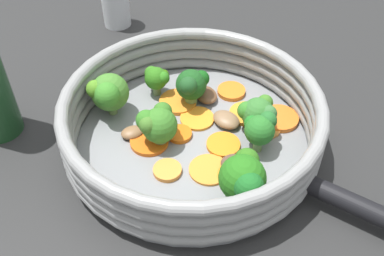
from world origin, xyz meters
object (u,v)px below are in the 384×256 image
object	(u,v)px
broccoli_floret_2	(258,113)
broccoli_floret_6	(192,85)
carrot_slice_7	(149,141)
carrot_slice_9	(223,145)
carrot_slice_1	(235,177)
carrot_slice_5	(180,134)
broccoli_floret_1	(157,124)
carrot_slice_6	(178,102)
skillet	(192,140)
broccoli_floret_4	(108,93)
mushroom_piece_2	(237,164)
carrot_slice_8	(246,114)
carrot_slice_11	(209,170)
mushroom_piece_0	(226,120)
carrot_slice_10	(280,118)
carrot_slice_0	(268,129)
carrot_slice_4	(197,119)
mushroom_piece_3	(132,133)
broccoli_floret_0	(259,128)
mushroom_piece_1	(206,95)
broccoli_floret_5	(157,78)
broccoli_floret_3	(243,178)
carrot_slice_3	(231,91)
carrot_slice_2	(167,170)

from	to	relation	value
broccoli_floret_2	broccoli_floret_6	xyz separation A→B (m)	(-0.08, -0.03, 0.00)
carrot_slice_7	broccoli_floret_2	bearing A→B (deg)	62.18
broccoli_floret_6	carrot_slice_9	bearing A→B (deg)	-11.73
carrot_slice_1	carrot_slice_5	world-z (taller)	carrot_slice_5
carrot_slice_9	broccoli_floret_1	distance (m)	0.08
carrot_slice_6	carrot_slice_7	xyz separation A→B (m)	(0.04, -0.07, -0.00)
skillet	broccoli_floret_6	xyz separation A→B (m)	(-0.05, 0.04, 0.04)
carrot_slice_9	broccoli_floret_4	world-z (taller)	broccoli_floret_4
mushroom_piece_2	broccoli_floret_2	bearing A→B (deg)	118.12
carrot_slice_8	carrot_slice_11	bearing A→B (deg)	-66.07
skillet	mushroom_piece_0	size ratio (longest dim) A/B	7.89
carrot_slice_9	broccoli_floret_2	size ratio (longest dim) A/B	0.86
carrot_slice_5	carrot_slice_10	bearing A→B (deg)	64.62
skillet	broccoli_floret_4	world-z (taller)	broccoli_floret_4
carrot_slice_0	carrot_slice_4	size ratio (longest dim) A/B	0.70
carrot_slice_5	mushroom_piece_3	size ratio (longest dim) A/B	1.07
carrot_slice_8	broccoli_floret_4	distance (m)	0.17
carrot_slice_1	broccoli_floret_0	size ratio (longest dim) A/B	0.82
broccoli_floret_0	mushroom_piece_1	bearing A→B (deg)	175.25
carrot_slice_7	mushroom_piece_0	distance (m)	0.09
carrot_slice_0	carrot_slice_1	size ratio (longest dim) A/B	0.73
carrot_slice_4	broccoli_floret_5	distance (m)	0.07
carrot_slice_1	mushroom_piece_3	distance (m)	0.13
carrot_slice_10	broccoli_floret_6	bearing A→B (deg)	-143.58
carrot_slice_8	mushroom_piece_0	world-z (taller)	mushroom_piece_0
mushroom_piece_2	mushroom_piece_3	size ratio (longest dim) A/B	1.31
carrot_slice_8	broccoli_floret_5	xyz separation A→B (m)	(-0.10, -0.06, 0.02)
mushroom_piece_3	broccoli_floret_3	bearing A→B (deg)	14.30
carrot_slice_1	mushroom_piece_2	bearing A→B (deg)	129.66
broccoli_floret_3	mushroom_piece_1	world-z (taller)	broccoli_floret_3
carrot_slice_7	broccoli_floret_0	xyz separation A→B (m)	(0.08, 0.09, 0.03)
carrot_slice_3	carrot_slice_9	xyz separation A→B (m)	(0.07, -0.07, -0.00)
broccoli_floret_2	mushroom_piece_0	distance (m)	0.04
broccoli_floret_3	carrot_slice_10	bearing A→B (deg)	117.11
carrot_slice_2	carrot_slice_4	size ratio (longest dim) A/B	0.75
carrot_slice_2	mushroom_piece_3	distance (m)	0.07
skillet	broccoli_floret_0	size ratio (longest dim) A/B	5.81
carrot_slice_7	carrot_slice_10	distance (m)	0.16
carrot_slice_5	carrot_slice_8	xyz separation A→B (m)	(0.02, 0.08, -0.00)
broccoli_floret_4	broccoli_floret_2	bearing A→B (deg)	43.36
mushroom_piece_2	carrot_slice_9	bearing A→B (deg)	163.00
carrot_slice_7	broccoli_floret_5	distance (m)	0.09
carrot_slice_5	mushroom_piece_2	xyz separation A→B (m)	(0.08, 0.02, 0.00)
carrot_slice_4	carrot_slice_9	world-z (taller)	carrot_slice_9
carrot_slice_5	carrot_slice_6	size ratio (longest dim) A/B	0.62
carrot_slice_9	mushroom_piece_1	bearing A→B (deg)	154.37
carrot_slice_3	broccoli_floret_0	size ratio (longest dim) A/B	0.75
carrot_slice_3	broccoli_floret_5	world-z (taller)	broccoli_floret_5
broccoli_floret_1	mushroom_piece_3	bearing A→B (deg)	-147.10
broccoli_floret_2	broccoli_floret_4	size ratio (longest dim) A/B	0.80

